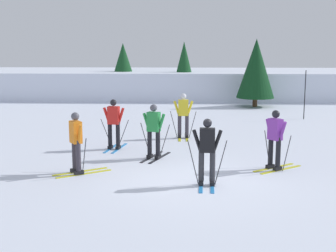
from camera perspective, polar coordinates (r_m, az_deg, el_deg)
name	(u,v)px	position (r m, az deg, el deg)	size (l,w,h in m)	color
ground_plane	(199,182)	(12.24, 3.84, -6.81)	(120.00, 120.00, 0.00)	silver
far_snow_ridge	(191,83)	(32.79, 2.78, 5.23)	(80.00, 8.22, 1.78)	silver
skier_green	(154,130)	(14.47, -1.74, -0.46)	(0.95, 1.63, 1.71)	black
skier_purple	(275,138)	(13.51, 12.90, -1.45)	(1.50, 1.25, 1.71)	gold
skier_yellow	(183,114)	(17.72, 1.87, 1.43)	(1.00, 1.61, 1.71)	gold
skier_orange	(76,141)	(12.99, -11.09, -1.83)	(1.54, 1.20, 1.71)	gold
skier_red	(114,123)	(15.90, -6.61, 0.41)	(0.99, 1.64, 1.71)	#237AC6
skier_black	(207,150)	(11.72, 4.78, -2.94)	(1.00, 1.62, 1.71)	#237AC6
trail_marker_pole	(305,95)	(23.22, 16.31, 3.65)	(0.04, 0.04, 2.33)	black
conifer_far_left	(184,65)	(30.67, 1.96, 7.48)	(1.47, 1.47, 3.74)	#513823
conifer_far_right	(256,68)	(27.30, 10.65, 6.90)	(2.17, 2.17, 3.87)	#513823
conifer_far_centre	(123,65)	(31.52, -5.48, 7.43)	(1.82, 1.82, 3.65)	#513823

